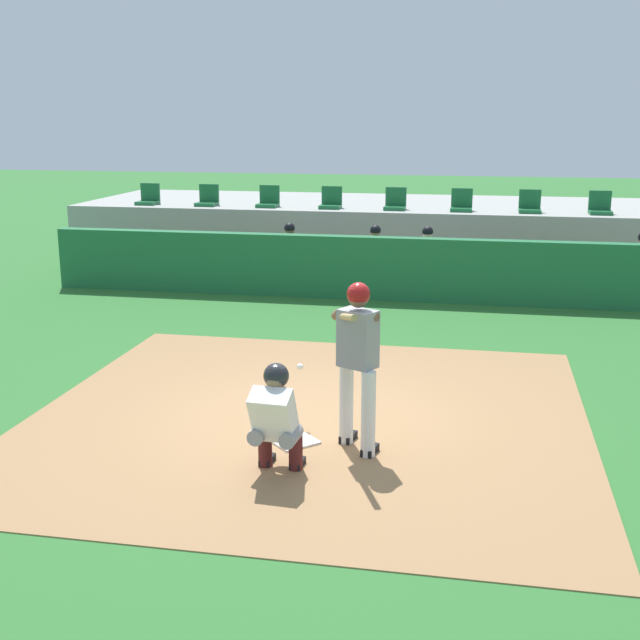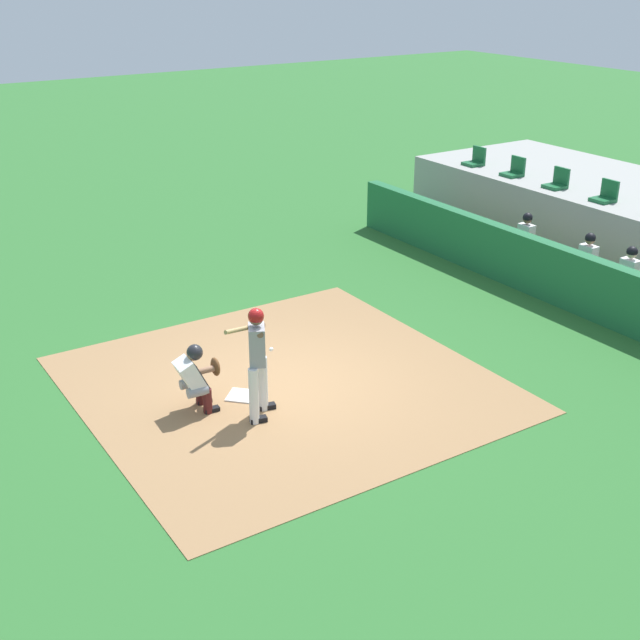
{
  "view_description": "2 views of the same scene",
  "coord_description": "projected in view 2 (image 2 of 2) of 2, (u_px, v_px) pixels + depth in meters",
  "views": [
    {
      "loc": [
        1.88,
        -8.93,
        3.44
      ],
      "look_at": [
        0.0,
        0.7,
        1.0
      ],
      "focal_mm": 46.47,
      "sensor_mm": 36.0,
      "label": 1
    },
    {
      "loc": [
        10.61,
        -6.12,
        6.48
      ],
      "look_at": [
        0.0,
        0.7,
        1.0
      ],
      "focal_mm": 46.73,
      "sensor_mm": 36.0,
      "label": 2
    }
  ],
  "objects": [
    {
      "name": "stadium_seat_3",
      "position": [
        606.0,
        195.0,
        18.96
      ],
      "size": [
        0.46,
        0.46,
        0.48
      ],
      "color": "#196033",
      "rests_on": "stands_platform"
    },
    {
      "name": "stadium_seat_0",
      "position": [
        475.0,
        160.0,
        22.3
      ],
      "size": [
        0.46,
        0.46,
        0.48
      ],
      "color": "#196033",
      "rests_on": "stands_platform"
    },
    {
      "name": "ground_plane",
      "position": [
        285.0,
        384.0,
        13.8
      ],
      "size": [
        80.0,
        80.0,
        0.0
      ],
      "primitive_type": "plane",
      "color": "#2D6B2D"
    },
    {
      "name": "stadium_seat_2",
      "position": [
        557.0,
        182.0,
        20.07
      ],
      "size": [
        0.46,
        0.46,
        0.48
      ],
      "color": "#196033",
      "rests_on": "stands_platform"
    },
    {
      "name": "batter_at_plate",
      "position": [
        257.0,
        356.0,
        12.43
      ],
      "size": [
        0.56,
        0.9,
        1.8
      ],
      "color": "silver",
      "rests_on": "ground"
    },
    {
      "name": "dirt_infield",
      "position": [
        285.0,
        384.0,
        13.8
      ],
      "size": [
        6.4,
        6.4,
        0.01
      ],
      "primitive_type": "cube",
      "color": "#9E754C",
      "rests_on": "ground"
    },
    {
      "name": "dugout_player_2",
      "position": [
        624.0,
        277.0,
        16.52
      ],
      "size": [
        0.49,
        0.7,
        1.3
      ],
      "color": "#939399",
      "rests_on": "ground"
    },
    {
      "name": "dugout_wall",
      "position": [
        561.0,
        276.0,
        16.79
      ],
      "size": [
        13.0,
        0.3,
        1.2
      ],
      "primitive_type": "cube",
      "color": "#1E6638",
      "rests_on": "ground"
    },
    {
      "name": "catcher_crouched",
      "position": [
        197.0,
        375.0,
        12.78
      ],
      "size": [
        0.5,
        1.73,
        1.13
      ],
      "color": "gray",
      "rests_on": "ground"
    },
    {
      "name": "dugout_player_1",
      "position": [
        583.0,
        263.0,
        17.32
      ],
      "size": [
        0.49,
        0.7,
        1.3
      ],
      "color": "#939399",
      "rests_on": "ground"
    },
    {
      "name": "dugout_bench",
      "position": [
        593.0,
        284.0,
        17.44
      ],
      "size": [
        11.8,
        0.44,
        0.45
      ],
      "primitive_type": "cube",
      "color": "olive",
      "rests_on": "ground"
    },
    {
      "name": "dugout_player_0",
      "position": [
        521.0,
        241.0,
        18.69
      ],
      "size": [
        0.49,
        0.7,
        1.3
      ],
      "color": "#939399",
      "rests_on": "ground"
    },
    {
      "name": "home_plate",
      "position": [
        242.0,
        396.0,
        13.4
      ],
      "size": [
        0.62,
        0.62,
        0.02
      ],
      "primitive_type": "cube",
      "rotation": [
        0.0,
        0.0,
        0.79
      ],
      "color": "white",
      "rests_on": "dirt_infield"
    },
    {
      "name": "stadium_seat_1",
      "position": [
        514.0,
        171.0,
        21.19
      ],
      "size": [
        0.46,
        0.46,
        0.48
      ],
      "color": "#196033",
      "rests_on": "stands_platform"
    }
  ]
}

